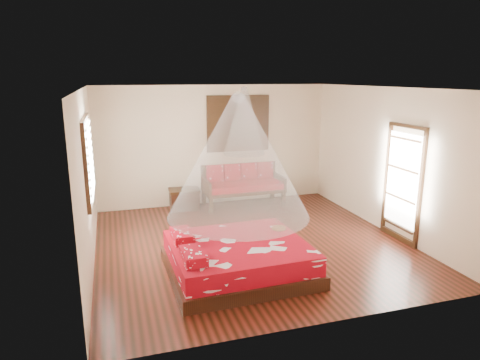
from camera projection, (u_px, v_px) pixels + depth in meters
name	position (u px, v px, depth m)	size (l,w,h in m)	color
room	(252.00, 169.00, 7.54)	(5.54, 5.54, 2.84)	black
bed	(237.00, 258.00, 6.62)	(2.18, 1.98, 0.64)	black
daybed	(242.00, 183.00, 10.12)	(1.87, 0.83, 0.96)	black
storage_chest	(184.00, 199.00, 9.86)	(0.69, 0.52, 0.47)	black
shutter_panel	(238.00, 123.00, 10.10)	(1.52, 0.06, 1.32)	black
window_left	(89.00, 159.00, 6.88)	(0.10, 1.74, 1.34)	black
glazed_door	(403.00, 184.00, 7.83)	(0.08, 1.02, 2.16)	black
wine_tray	(279.00, 226.00, 7.16)	(0.24, 0.24, 0.19)	brown
mosquito_net_main	(238.00, 157.00, 6.25)	(2.13, 2.13, 1.80)	white
mosquito_net_daybed	(244.00, 121.00, 9.65)	(0.95, 0.95, 1.50)	white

